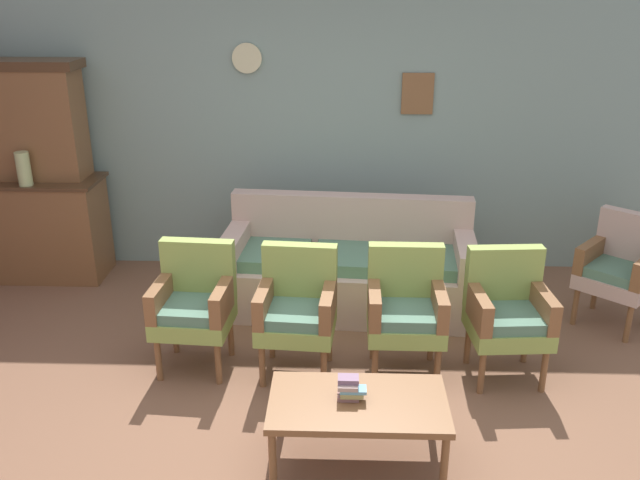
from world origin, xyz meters
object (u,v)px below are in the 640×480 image
armchair_near_cabinet (194,301)px  armchair_row_middle (507,310)px  coffee_table (358,407)px  armchair_by_doorway (406,307)px  floor_vase_by_wall (635,256)px  armchair_near_couch_end (297,306)px  wingback_chair_by_fireplace (620,266)px  book_stack_on_table (350,389)px  vase_on_cabinet (24,169)px  floral_couch (348,270)px  side_cabinet (42,228)px

armchair_near_cabinet → armchair_row_middle: size_ratio=1.00×
coffee_table → armchair_by_doorway: bearing=71.1°
floor_vase_by_wall → armchair_near_couch_end: bearing=-153.4°
armchair_by_doorway → armchair_row_middle: bearing=-1.8°
wingback_chair_by_fireplace → book_stack_on_table: size_ratio=5.61×
vase_on_cabinet → armchair_by_doorway: vase_on_cabinet is taller
floral_couch → book_stack_on_table: (-0.00, -1.97, 0.16)m
armchair_by_doorway → armchair_row_middle: (0.69, -0.02, 0.00)m
armchair_row_middle → armchair_near_cabinet: bearing=178.6°
armchair_by_doorway → book_stack_on_table: size_ratio=5.61×
armchair_near_cabinet → book_stack_on_table: (1.08, -1.01, -0.02)m
book_stack_on_table → floor_vase_by_wall: 3.51m
vase_on_cabinet → armchair_near_couch_end: 2.86m
armchair_row_middle → book_stack_on_table: bearing=-138.4°
book_stack_on_table → floor_vase_by_wall: bearing=43.4°
floral_couch → armchair_by_doorway: size_ratio=2.33×
side_cabinet → coffee_table: (2.85, -2.53, -0.09)m
armchair_by_doorway → wingback_chair_by_fireplace: 1.90m
book_stack_on_table → vase_on_cabinet: bearing=140.2°
floral_couch → coffee_table: size_ratio=2.10×
side_cabinet → coffee_table: 3.81m
floor_vase_by_wall → floral_couch: bearing=-170.1°
armchair_near_couch_end → armchair_by_doorway: same height
armchair_row_middle → coffee_table: armchair_row_middle is taller
armchair_by_doorway → coffee_table: bearing=-108.9°
armchair_near_couch_end → wingback_chair_by_fireplace: same height
book_stack_on_table → armchair_by_doorway: bearing=68.3°
armchair_row_middle → vase_on_cabinet: bearing=160.5°
vase_on_cabinet → coffee_table: vase_on_cabinet is taller
floral_couch → book_stack_on_table: floral_couch is taller
vase_on_cabinet → armchair_near_cabinet: vase_on_cabinet is taller
side_cabinet → vase_on_cabinet: 0.64m
vase_on_cabinet → wingback_chair_by_fireplace: vase_on_cabinet is taller
floral_couch → floor_vase_by_wall: floral_couch is taller
armchair_near_couch_end → floor_vase_by_wall: (2.90, 1.45, -0.19)m
book_stack_on_table → wingback_chair_by_fireplace: bearing=39.2°
vase_on_cabinet → book_stack_on_table: bearing=-39.8°
vase_on_cabinet → armchair_near_cabinet: bearing=-37.6°
armchair_row_middle → wingback_chair_by_fireplace: 1.31m
armchair_by_doorway → floor_vase_by_wall: (2.16, 1.43, -0.19)m
floral_couch → armchair_near_couch_end: size_ratio=2.33×
side_cabinet → wingback_chair_by_fireplace: 5.00m
armchair_by_doorway → wingback_chair_by_fireplace: same height
armchair_near_cabinet → armchair_by_doorway: same height
armchair_by_doorway → armchair_row_middle: same height
armchair_near_couch_end → armchair_by_doorway: (0.75, 0.02, 0.00)m
armchair_near_couch_end → armchair_row_middle: size_ratio=1.00×
book_stack_on_table → armchair_near_cabinet: bearing=136.9°
book_stack_on_table → floor_vase_by_wall: (2.55, 2.41, -0.17)m
side_cabinet → coffee_table: side_cabinet is taller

